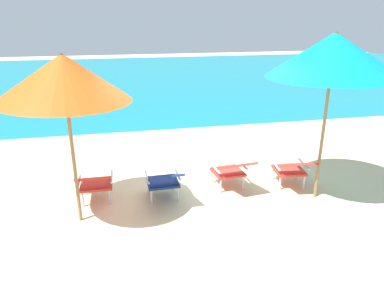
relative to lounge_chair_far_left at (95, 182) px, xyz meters
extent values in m
plane|color=beige|center=(1.71, 4.29, -0.40)|extent=(40.00, 40.00, 0.00)
cube|color=teal|center=(1.71, 12.82, -0.40)|extent=(40.00, 18.00, 0.01)
cube|color=red|center=(0.00, 0.17, -0.12)|extent=(0.52, 0.50, 0.04)
cube|color=red|center=(0.00, -0.19, 0.15)|extent=(0.52, 0.52, 0.27)
cylinder|color=silver|center=(-0.22, 0.39, -0.27)|extent=(0.04, 0.04, 0.26)
cylinder|color=silver|center=(0.22, 0.38, -0.27)|extent=(0.04, 0.04, 0.26)
cylinder|color=silver|center=(-0.22, -0.03, -0.27)|extent=(0.04, 0.04, 0.26)
cylinder|color=silver|center=(0.22, -0.04, -0.27)|extent=(0.04, 0.04, 0.26)
cube|color=silver|center=(-0.26, 0.18, 0.00)|extent=(0.03, 0.50, 0.03)
cube|color=silver|center=(0.26, 0.17, 0.00)|extent=(0.03, 0.50, 0.03)
cube|color=navy|center=(1.10, 0.03, -0.12)|extent=(0.53, 0.51, 0.04)
cube|color=navy|center=(1.10, -0.34, 0.15)|extent=(0.53, 0.52, 0.27)
cylinder|color=silver|center=(0.87, 0.24, -0.27)|extent=(0.04, 0.04, 0.26)
cylinder|color=silver|center=(1.31, 0.24, -0.27)|extent=(0.04, 0.04, 0.26)
cylinder|color=silver|center=(0.88, -0.18, -0.27)|extent=(0.04, 0.04, 0.26)
cylinder|color=silver|center=(1.32, -0.18, -0.27)|extent=(0.04, 0.04, 0.26)
cube|color=silver|center=(0.84, 0.02, 0.00)|extent=(0.04, 0.50, 0.03)
cube|color=silver|center=(1.36, 0.03, 0.00)|extent=(0.04, 0.50, 0.03)
cube|color=red|center=(2.30, 0.20, -0.12)|extent=(0.57, 0.55, 0.04)
cube|color=red|center=(2.34, -0.17, 0.15)|extent=(0.57, 0.57, 0.27)
cylinder|color=silver|center=(2.06, 0.38, -0.27)|extent=(0.04, 0.04, 0.26)
cylinder|color=silver|center=(2.49, 0.43, -0.27)|extent=(0.04, 0.04, 0.26)
cylinder|color=silver|center=(2.10, -0.04, -0.27)|extent=(0.04, 0.04, 0.26)
cylinder|color=silver|center=(2.54, 0.01, -0.27)|extent=(0.04, 0.04, 0.26)
cube|color=silver|center=(2.04, 0.17, 0.00)|extent=(0.08, 0.50, 0.03)
cube|color=silver|center=(2.56, 0.23, 0.00)|extent=(0.08, 0.50, 0.03)
cube|color=red|center=(3.41, 0.03, -0.12)|extent=(0.58, 0.56, 0.04)
cube|color=red|center=(3.36, -0.33, 0.15)|extent=(0.58, 0.58, 0.27)
cylinder|color=silver|center=(3.22, 0.27, -0.27)|extent=(0.04, 0.04, 0.26)
cylinder|color=silver|center=(3.65, 0.21, -0.27)|extent=(0.04, 0.04, 0.26)
cylinder|color=silver|center=(3.16, -0.15, -0.27)|extent=(0.04, 0.04, 0.26)
cylinder|color=silver|center=(3.60, -0.21, -0.27)|extent=(0.04, 0.04, 0.26)
cube|color=silver|center=(3.15, 0.06, 0.00)|extent=(0.10, 0.50, 0.03)
cube|color=silver|center=(3.67, -0.01, 0.00)|extent=(0.10, 0.50, 0.03)
cylinder|color=olive|center=(-0.23, -0.45, 0.54)|extent=(0.05, 0.05, 1.89)
cone|color=#EA5619|center=(-0.23, -0.45, 1.76)|extent=(1.94, 1.93, 0.67)
sphere|color=#4C3823|center=(-0.23, -0.45, 2.04)|extent=(0.07, 0.07, 0.07)
cylinder|color=olive|center=(3.65, -0.50, 0.64)|extent=(0.05, 0.05, 2.09)
cone|color=#0A93AD|center=(3.65, -0.50, 1.98)|extent=(2.45, 2.44, 0.70)
sphere|color=#4C3823|center=(3.65, -0.50, 2.27)|extent=(0.07, 0.07, 0.07)
camera|label=1|loc=(0.45, -5.39, 2.52)|focal=33.24mm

